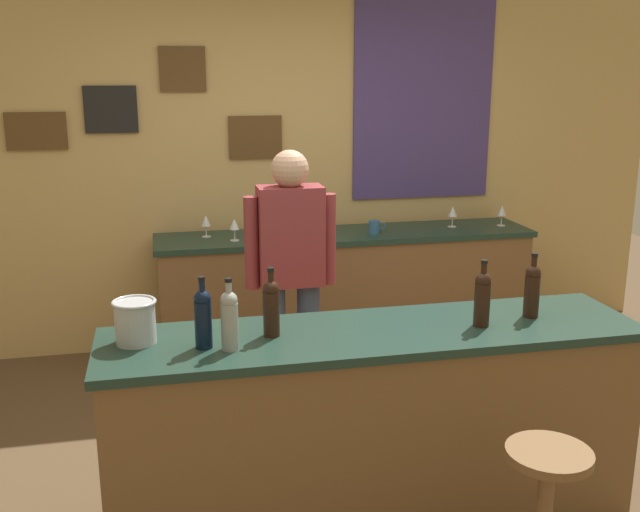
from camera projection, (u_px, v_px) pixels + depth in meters
ground_plane at (350, 469)px, 3.83m from camera, size 10.00×10.00×0.00m
back_wall at (285, 156)px, 5.40m from camera, size 6.00×0.09×2.80m
bar_counter at (373, 424)px, 3.33m from camera, size 2.42×0.60×0.92m
side_counter at (346, 292)px, 5.36m from camera, size 2.73×0.56×0.90m
bartender at (291, 271)px, 4.11m from camera, size 0.52×0.21×1.62m
bar_stool at (545, 503)px, 2.73m from camera, size 0.32×0.32×0.68m
wine_bottle_a at (203, 316)px, 2.98m from camera, size 0.07×0.07×0.31m
wine_bottle_b at (229, 318)px, 2.96m from camera, size 0.07×0.07×0.31m
wine_bottle_c at (271, 306)px, 3.12m from camera, size 0.07×0.07×0.31m
wine_bottle_d at (482, 297)px, 3.24m from camera, size 0.07×0.07×0.31m
wine_bottle_e at (532, 289)px, 3.36m from camera, size 0.07×0.07×0.31m
ice_bucket at (135, 321)px, 3.05m from camera, size 0.19×0.19×0.19m
wine_glass_a at (206, 222)px, 5.08m from camera, size 0.07×0.07×0.16m
wine_glass_b at (234, 225)px, 4.97m from camera, size 0.07×0.07×0.16m
wine_glass_c at (318, 218)px, 5.19m from camera, size 0.07×0.07×0.16m
wine_glass_d at (453, 212)px, 5.41m from camera, size 0.07×0.07×0.16m
wine_glass_e at (502, 211)px, 5.45m from camera, size 0.07×0.07×0.16m
coffee_mug at (375, 227)px, 5.20m from camera, size 0.13×0.08×0.09m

